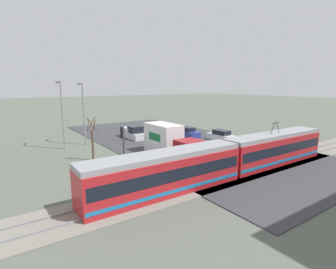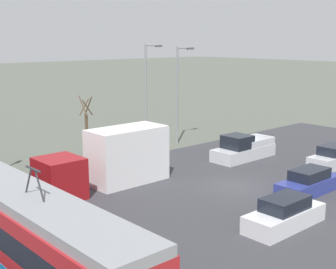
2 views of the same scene
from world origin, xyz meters
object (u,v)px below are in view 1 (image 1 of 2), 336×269
at_px(box_truck, 169,141).
at_px(traffic_light_pole, 123,146).
at_px(sedan_car_1, 155,128).
at_px(street_tree, 92,141).
at_px(street_lamp_near_crossing, 83,109).
at_px(sedan_car_0, 221,136).
at_px(street_lamp_mid_block, 62,111).
at_px(pickup_truck, 134,133).
at_px(sedan_car_2, 187,132).
at_px(light_rail_tram, 228,159).

height_order(box_truck, traffic_light_pole, traffic_light_pole).
bearing_deg(box_truck, sedan_car_1, -115.81).
xyz_separation_m(street_tree, street_lamp_near_crossing, (-1.70, -8.45, 2.71)).
relative_size(box_truck, traffic_light_pole, 1.83).
bearing_deg(sedan_car_0, street_lamp_mid_block, -21.77).
relative_size(box_truck, pickup_truck, 1.56).
bearing_deg(street_tree, pickup_truck, -138.27).
xyz_separation_m(box_truck, sedan_car_1, (-7.03, -14.52, -0.98)).
bearing_deg(sedan_car_2, box_truck, -138.81).
bearing_deg(sedan_car_1, pickup_truck, 28.53).
relative_size(traffic_light_pole, street_lamp_near_crossing, 0.55).
relative_size(street_lamp_near_crossing, street_lamp_mid_block, 0.98).
height_order(pickup_truck, sedan_car_2, pickup_truck).
xyz_separation_m(sedan_car_2, street_tree, (17.05, 4.77, 1.49)).
height_order(box_truck, street_lamp_near_crossing, street_lamp_near_crossing).
xyz_separation_m(pickup_truck, street_lamp_near_crossing, (7.47, -0.27, 4.08)).
distance_m(light_rail_tram, pickup_truck, 20.16).
bearing_deg(traffic_light_pole, sedan_car_0, -160.54).
relative_size(sedan_car_1, street_lamp_mid_block, 0.52).
height_order(light_rail_tram, sedan_car_2, light_rail_tram).
xyz_separation_m(pickup_truck, sedan_car_2, (-7.88, 3.42, -0.12)).
bearing_deg(box_truck, sedan_car_0, -167.93).
bearing_deg(box_truck, pickup_truck, -95.99).
height_order(street_lamp_near_crossing, street_lamp_mid_block, street_lamp_mid_block).
bearing_deg(sedan_car_1, street_tree, 37.10).
bearing_deg(box_truck, street_lamp_mid_block, -48.57).
xyz_separation_m(street_tree, street_lamp_mid_block, (1.32, -7.37, 2.81)).
xyz_separation_m(sedan_car_0, street_lamp_mid_block, (20.44, -8.16, 4.27)).
relative_size(sedan_car_1, traffic_light_pole, 0.97).
bearing_deg(street_lamp_near_crossing, light_rail_tram, 108.44).
bearing_deg(sedan_car_1, traffic_light_pole, 51.86).
bearing_deg(sedan_car_0, street_lamp_near_crossing, -27.94).
relative_size(pickup_truck, traffic_light_pole, 1.17).
bearing_deg(street_lamp_mid_block, street_lamp_near_crossing, -160.39).
bearing_deg(light_rail_tram, traffic_light_pole, -28.46).
bearing_deg(pickup_truck, street_lamp_near_crossing, -2.04).
height_order(light_rail_tram, sedan_car_0, light_rail_tram).
distance_m(traffic_light_pole, street_lamp_near_crossing, 16.08).
bearing_deg(sedan_car_2, pickup_truck, 156.57).
distance_m(street_tree, street_lamp_mid_block, 8.00).
xyz_separation_m(box_truck, sedan_car_2, (-9.07, -7.94, -1.03)).
relative_size(pickup_truck, sedan_car_2, 1.15).
distance_m(box_truck, pickup_truck, 11.45).
distance_m(sedan_car_2, street_tree, 17.77).
distance_m(pickup_truck, street_lamp_near_crossing, 8.52).
relative_size(sedan_car_2, street_tree, 1.00).
distance_m(box_truck, street_tree, 8.60).
relative_size(box_truck, sedan_car_1, 1.88).
bearing_deg(pickup_truck, sedan_car_1, -151.47).
distance_m(box_truck, sedan_car_1, 16.16).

